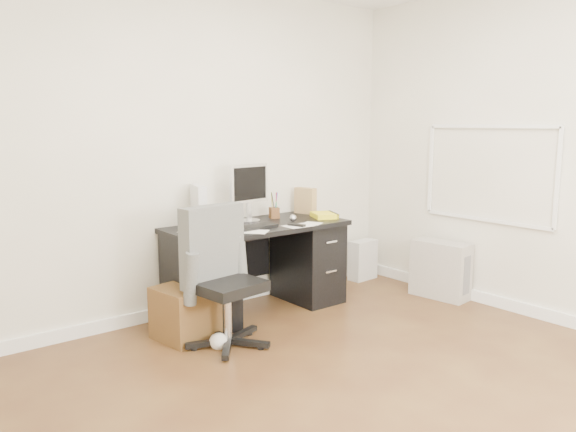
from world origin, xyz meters
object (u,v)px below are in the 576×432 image
object	(u,v)px
office_chair	(227,278)
wicker_basket	(185,312)
keyboard	(254,227)
pc_tower	(440,269)
desk	(257,265)
lcd_monitor	(249,193)

from	to	relation	value
office_chair	wicker_basket	size ratio (longest dim) A/B	2.57
keyboard	pc_tower	size ratio (longest dim) A/B	0.78
pc_tower	wicker_basket	bearing A→B (deg)	159.41
desk	wicker_basket	bearing A→B (deg)	-168.75
keyboard	desk	bearing A→B (deg)	43.17
desk	lcd_monitor	xyz separation A→B (m)	(0.00, 0.12, 0.60)
desk	office_chair	bearing A→B (deg)	-141.37
keyboard	wicker_basket	world-z (taller)	keyboard
pc_tower	office_chair	bearing A→B (deg)	166.88
office_chair	keyboard	bearing A→B (deg)	28.13
desk	lcd_monitor	size ratio (longest dim) A/B	3.01
lcd_monitor	office_chair	bearing A→B (deg)	-142.11
office_chair	wicker_basket	world-z (taller)	office_chair
desk	office_chair	xyz separation A→B (m)	(-0.60, -0.48, 0.10)
office_chair	pc_tower	size ratio (longest dim) A/B	1.93
lcd_monitor	pc_tower	distance (m)	1.90
keyboard	office_chair	size ratio (longest dim) A/B	0.40
pc_tower	wicker_basket	xyz separation A→B (m)	(-2.30, 0.56, -0.06)
pc_tower	wicker_basket	world-z (taller)	pc_tower
desk	keyboard	bearing A→B (deg)	-133.12
office_chair	desk	bearing A→B (deg)	31.04
lcd_monitor	wicker_basket	size ratio (longest dim) A/B	1.28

